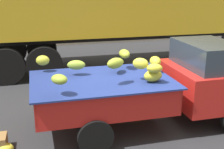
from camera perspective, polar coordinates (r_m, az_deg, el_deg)
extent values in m
plane|color=#28282B|center=(6.33, 4.43, -10.15)|extent=(220.00, 220.00, 0.00)
cube|color=gray|center=(15.05, -8.02, 6.14)|extent=(80.00, 0.80, 0.16)
cube|color=#B21E19|center=(6.93, 18.58, -1.52)|extent=(1.94, 1.79, 0.78)
cube|color=#28333D|center=(6.65, 17.73, 3.65)|extent=(1.08, 1.56, 0.52)
cube|color=#B21E19|center=(6.05, -1.96, -5.39)|extent=(2.65, 1.80, 0.08)
cube|color=#B21E19|center=(6.74, -3.58, -0.67)|extent=(2.61, 0.11, 0.44)
cube|color=#B21E19|center=(5.19, 0.09, -6.21)|extent=(2.61, 0.11, 0.44)
cube|color=#B21E19|center=(6.34, 9.38, -2.03)|extent=(0.09, 1.75, 0.44)
cube|color=#B21E19|center=(5.83, -14.38, -4.08)|extent=(0.09, 1.75, 0.44)
cube|color=#B21914|center=(6.78, -3.62, -0.92)|extent=(2.51, 0.07, 0.07)
cube|color=navy|center=(5.88, -2.01, -0.98)|extent=(2.77, 1.93, 0.03)
ellipsoid|color=gold|center=(6.35, 8.21, 2.46)|extent=(0.27, 0.36, 0.22)
ellipsoid|color=#96A12B|center=(6.45, 2.37, 3.95)|extent=(0.22, 0.37, 0.18)
ellipsoid|color=gold|center=(6.19, 0.91, 2.05)|extent=(0.33, 0.40, 0.17)
ellipsoid|color=gold|center=(5.72, 5.42, 2.08)|extent=(0.35, 0.32, 0.22)
ellipsoid|color=gold|center=(5.57, 8.07, 1.18)|extent=(0.33, 0.26, 0.17)
ellipsoid|color=gold|center=(5.72, 7.78, -0.22)|extent=(0.40, 0.30, 0.22)
ellipsoid|color=gold|center=(6.43, -13.00, 2.63)|extent=(0.31, 0.25, 0.21)
ellipsoid|color=#8BA230|center=(5.01, -9.97, -0.91)|extent=(0.36, 0.38, 0.17)
ellipsoid|color=olive|center=(5.44, 0.65, 2.15)|extent=(0.41, 0.32, 0.20)
ellipsoid|color=olive|center=(6.08, -6.79, 1.81)|extent=(0.40, 0.27, 0.19)
cylinder|color=black|center=(7.77, 15.22, -2.87)|extent=(0.64, 0.21, 0.64)
cylinder|color=black|center=(6.87, -6.02, -5.02)|extent=(0.64, 0.21, 0.64)
cylinder|color=black|center=(5.36, -3.19, -11.62)|extent=(0.64, 0.21, 0.64)
cube|color=black|center=(10.98, 6.10, 7.58)|extent=(11.05, 0.69, 0.30)
cylinder|color=black|center=(11.59, -13.16, 4.91)|extent=(1.09, 0.33, 1.08)
cylinder|color=black|center=(9.25, -12.70, 1.92)|extent=(1.09, 0.33, 1.08)
cylinder|color=black|center=(11.62, -18.50, 4.51)|extent=(1.09, 0.33, 1.08)
cylinder|color=black|center=(9.29, -19.36, 1.43)|extent=(1.09, 0.33, 1.08)
cylinder|color=#38383A|center=(12.58, 20.34, 5.63)|extent=(0.18, 0.18, 1.25)
ellipsoid|color=gold|center=(5.78, -19.60, -13.02)|extent=(0.37, 0.33, 0.17)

